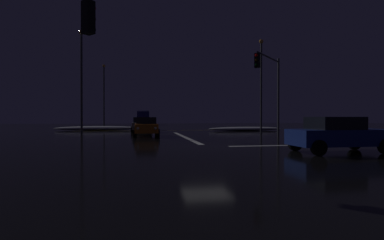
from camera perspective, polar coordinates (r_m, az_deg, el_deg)
name	(u,v)px	position (r m, az deg, el deg)	size (l,w,h in m)	color
ground	(206,148)	(15.12, 2.85, -5.54)	(120.00, 120.00, 0.10)	black
stop_line_north	(185,137)	(22.72, -1.49, -3.38)	(0.35, 13.24, 0.01)	white
centre_line_ns	(170,130)	(34.22, -4.34, -2.07)	(22.00, 0.15, 0.01)	yellow
crosswalk_bar_east	(340,144)	(18.50, 27.39, -4.32)	(13.24, 0.40, 0.01)	white
snow_bank_left_curb	(98,128)	(36.16, -18.24, -1.57)	(9.89, 1.50, 0.50)	white
snow_bank_right_curb	(246,129)	(33.89, 10.62, -1.73)	(8.81, 1.50, 0.45)	white
sedan_orange	(146,126)	(24.11, -9.09, -1.26)	(2.02, 4.33, 1.57)	#C66014
sedan_gray	(141,124)	(30.70, -10.05, -0.89)	(2.02, 4.33, 1.57)	slate
sedan_black	(144,123)	(36.50, -9.51, -0.67)	(2.02, 4.33, 1.57)	black
sedan_white	(140,123)	(42.30, -10.22, -0.51)	(2.02, 4.33, 1.57)	silver
sedan_green	(143,122)	(48.30, -9.62, -0.38)	(2.02, 4.33, 1.57)	#14512D
sedan_red	(143,121)	(54.73, -9.77, -0.28)	(2.02, 4.33, 1.57)	maroon
box_truck	(143,117)	(62.52, -9.71, 0.65)	(2.68, 8.28, 3.08)	navy
sedan_blue_crossing	(337,134)	(14.21, 26.94, -2.54)	(4.33, 2.02, 1.57)	navy
traffic_signal_ne	(270,80)	(23.89, 15.33, 7.73)	(3.61, 3.61, 6.57)	#4C4C51
traffic_signal_sw	(3,22)	(8.95, -33.38, 16.03)	(3.46, 3.46, 5.68)	#4C4C51
streetlamp_right_near	(261,79)	(30.81, 13.59, 7.91)	(0.44, 0.44, 9.64)	#424247
streetlamp_left_far	(104,91)	(44.53, -17.10, 5.45)	(0.44, 0.44, 9.40)	#424247
streetlamp_left_near	(81,75)	(28.84, -21.12, 8.43)	(0.44, 0.44, 9.67)	#424247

